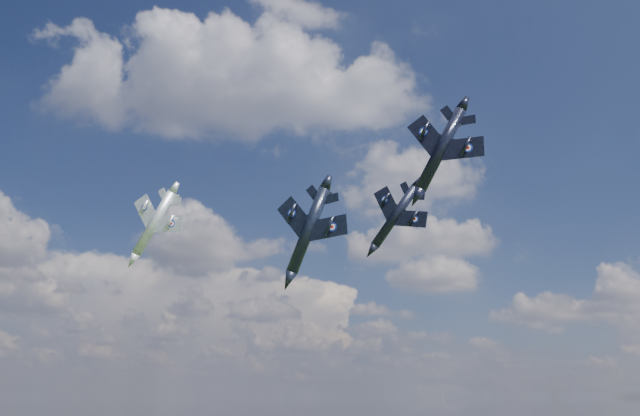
# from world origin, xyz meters

# --- Properties ---
(jet_lead_navy) EXTENTS (16.33, 18.23, 7.18)m
(jet_lead_navy) POSITION_xyz_m (-1.67, 11.44, 80.06)
(jet_lead_navy) COLOR black
(jet_right_navy) EXTENTS (13.43, 15.37, 6.89)m
(jet_right_navy) POSITION_xyz_m (12.36, -1.56, 85.13)
(jet_right_navy) COLOR black
(jet_high_navy) EXTENTS (15.88, 18.21, 9.29)m
(jet_high_navy) POSITION_xyz_m (11.20, 32.64, 87.89)
(jet_high_navy) COLOR black
(jet_left_silver) EXTENTS (13.47, 15.83, 7.35)m
(jet_left_silver) POSITION_xyz_m (-23.20, 20.78, 83.61)
(jet_left_silver) COLOR gray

